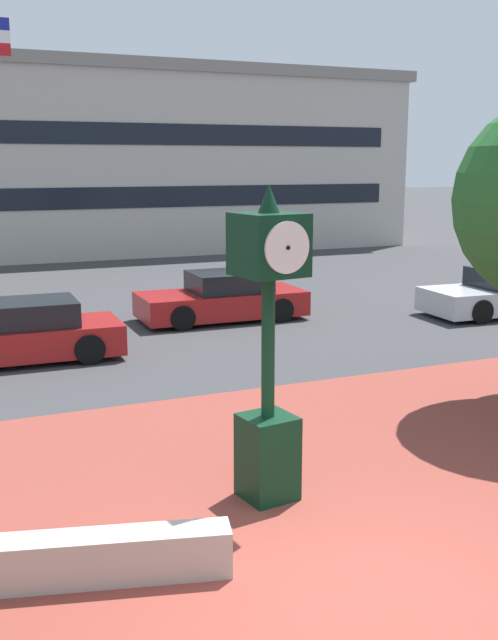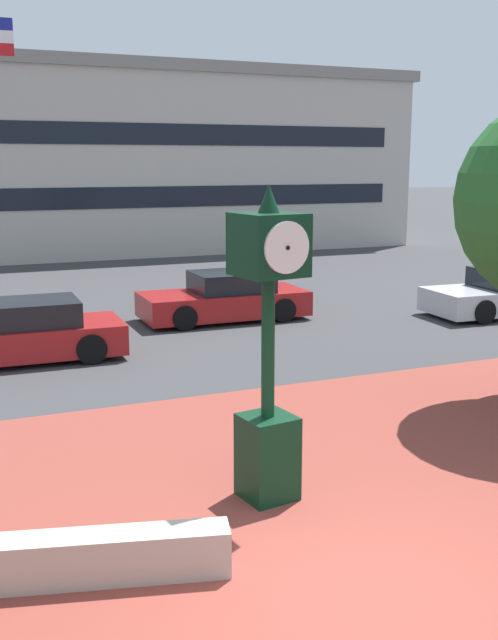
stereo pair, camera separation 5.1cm
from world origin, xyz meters
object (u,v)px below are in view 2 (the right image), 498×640
(car_street_near, at_px, (26,334))
(civic_building, at_px, (70,160))
(street_clock, at_px, (268,348))
(car_street_distant, at_px, (225,299))

(car_street_near, bearing_deg, civic_building, -10.86)
(street_clock, distance_m, car_street_near, 8.48)
(car_street_near, bearing_deg, street_clock, -164.87)
(car_street_near, bearing_deg, car_street_distant, -65.57)
(street_clock, height_order, civic_building, civic_building)
(street_clock, bearing_deg, car_street_distant, 63.19)
(car_street_distant, height_order, civic_building, civic_building)
(car_street_near, distance_m, car_street_distant, 5.88)
(street_clock, xyz_separation_m, civic_building, (3.21, 30.70, 2.29))
(car_street_distant, bearing_deg, car_street_near, 113.78)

